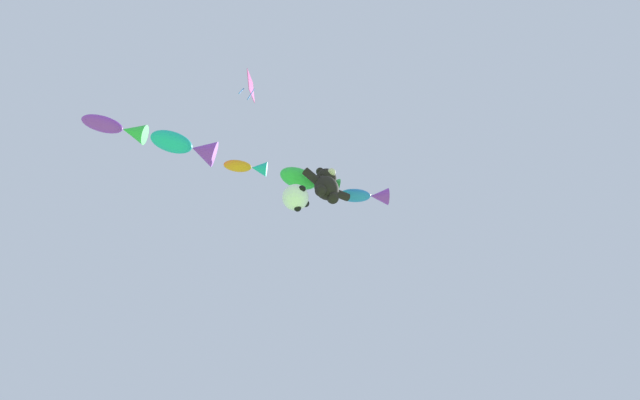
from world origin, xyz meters
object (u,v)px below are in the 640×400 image
(soccer_ball_kite, at_px, (296,197))
(diamond_kite, at_px, (250,87))
(teddy_bear_kite, at_px, (327,185))
(fish_kite_cobalt, at_px, (367,196))
(fish_kite_violet, at_px, (118,128))
(fish_kite_emerald, at_px, (312,183))
(fish_kite_teal, at_px, (188,147))
(fish_kite_tangerine, at_px, (248,167))

(soccer_ball_kite, distance_m, diamond_kite, 5.77)
(teddy_bear_kite, relative_size, fish_kite_cobalt, 1.05)
(teddy_bear_kite, height_order, fish_kite_cobalt, fish_kite_cobalt)
(teddy_bear_kite, height_order, fish_kite_violet, fish_kite_violet)
(fish_kite_emerald, bearing_deg, fish_kite_cobalt, -21.22)
(soccer_ball_kite, height_order, fish_kite_violet, fish_kite_violet)
(soccer_ball_kite, bearing_deg, diamond_kite, -166.76)
(fish_kite_emerald, distance_m, fish_kite_teal, 4.20)
(soccer_ball_kite, distance_m, fish_kite_violet, 6.60)
(fish_kite_emerald, height_order, fish_kite_violet, fish_kite_violet)
(teddy_bear_kite, relative_size, soccer_ball_kite, 2.13)
(fish_kite_tangerine, height_order, fish_kite_teal, fish_kite_tangerine)
(fish_kite_tangerine, bearing_deg, soccer_ball_kite, -38.78)
(teddy_bear_kite, xyz_separation_m, fish_kite_emerald, (-0.22, 0.49, 0.76))
(fish_kite_cobalt, height_order, fish_kite_tangerine, fish_kite_tangerine)
(fish_kite_cobalt, relative_size, fish_kite_teal, 0.76)
(fish_kite_cobalt, height_order, diamond_kite, diamond_kite)
(soccer_ball_kite, height_order, fish_kite_emerald, fish_kite_emerald)
(teddy_bear_kite, relative_size, fish_kite_violet, 0.84)
(fish_kite_tangerine, bearing_deg, diamond_kite, -127.92)
(teddy_bear_kite, xyz_separation_m, fish_kite_teal, (-4.23, 1.74, 0.89))
(soccer_ball_kite, relative_size, fish_kite_cobalt, 0.49)
(fish_kite_cobalt, xyz_separation_m, diamond_kite, (-5.10, -0.15, 2.97))
(fish_kite_cobalt, bearing_deg, teddy_bear_kite, 173.01)
(fish_kite_emerald, distance_m, diamond_kite, 4.49)
(fish_kite_tangerine, distance_m, diamond_kite, 3.28)
(fish_kite_cobalt, height_order, fish_kite_teal, fish_kite_teal)
(teddy_bear_kite, height_order, diamond_kite, diamond_kite)
(fish_kite_tangerine, xyz_separation_m, fish_kite_teal, (-2.00, 0.35, -0.30))
(fish_kite_teal, bearing_deg, teddy_bear_kite, -22.37)
(fish_kite_tangerine, bearing_deg, fish_kite_emerald, -24.00)
(teddy_bear_kite, relative_size, fish_kite_emerald, 0.85)
(fish_kite_emerald, distance_m, fish_kite_tangerine, 2.24)
(teddy_bear_kite, relative_size, fish_kite_tangerine, 1.17)
(fish_kite_cobalt, xyz_separation_m, fish_kite_teal, (-5.75, 1.93, 0.23))
(fish_kite_tangerine, distance_m, fish_kite_teal, 2.05)
(fish_kite_cobalt, xyz_separation_m, fish_kite_tangerine, (-3.75, 1.57, 0.53))
(fish_kite_cobalt, bearing_deg, fish_kite_violet, 160.43)
(soccer_ball_kite, bearing_deg, fish_kite_emerald, 16.44)
(fish_kite_emerald, height_order, fish_kite_teal, fish_kite_teal)
(fish_kite_teal, height_order, diamond_kite, diamond_kite)
(teddy_bear_kite, distance_m, fish_kite_violet, 7.05)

